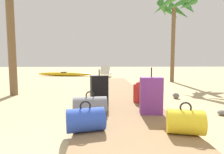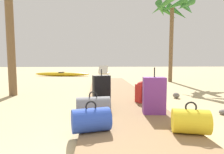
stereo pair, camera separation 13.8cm
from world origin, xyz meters
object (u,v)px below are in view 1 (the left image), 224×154
at_px(palm_tree_far_right, 176,12).
at_px(kayak, 64,74).
at_px(duffel_bag_grey, 90,105).
at_px(duffel_bag_yellow, 185,122).
at_px(suitcase_purple, 151,96).
at_px(duffel_bag_blue, 86,120).
at_px(suitcase_black, 99,91).
at_px(lounge_chair, 106,72).
at_px(backpack_red, 141,91).

height_order(palm_tree_far_right, kayak, palm_tree_far_right).
xyz_separation_m(duffel_bag_grey, duffel_bag_yellow, (1.39, -1.05, 0.00)).
distance_m(suitcase_purple, duffel_bag_blue, 1.47).
distance_m(duffel_bag_blue, suitcase_black, 1.49).
distance_m(palm_tree_far_right, lounge_chair, 5.70).
height_order(duffel_bag_blue, kayak, duffel_bag_blue).
height_order(duffel_bag_blue, palm_tree_far_right, palm_tree_far_right).
bearing_deg(suitcase_purple, duffel_bag_blue, -144.71).
relative_size(lounge_chair, kayak, 0.39).
height_order(duffel_bag_grey, lounge_chair, lounge_chair).
height_order(duffel_bag_blue, duffel_bag_yellow, duffel_bag_yellow).
height_order(suitcase_purple, palm_tree_far_right, palm_tree_far_right).
relative_size(duffel_bag_yellow, kayak, 0.14).
bearing_deg(backpack_red, duffel_bag_grey, -140.96).
distance_m(duffel_bag_yellow, lounge_chair, 10.23).
relative_size(duffel_bag_blue, palm_tree_far_right, 0.14).
bearing_deg(duffel_bag_grey, palm_tree_far_right, 56.25).
relative_size(backpack_red, palm_tree_far_right, 0.12).
relative_size(backpack_red, suitcase_black, 0.63).
bearing_deg(suitcase_black, suitcase_purple, -31.79).
relative_size(duffel_bag_blue, duffel_bag_yellow, 1.07).
bearing_deg(duffel_bag_yellow, suitcase_purple, 101.86).
bearing_deg(suitcase_purple, lounge_chair, 93.96).
relative_size(duffel_bag_grey, palm_tree_far_right, 0.15).
bearing_deg(lounge_chair, duffel_bag_grey, -93.40).
relative_size(duffel_bag_grey, suitcase_black, 0.80).
bearing_deg(suitcase_purple, backpack_red, 88.73).
relative_size(suitcase_purple, kayak, 0.22).
bearing_deg(lounge_chair, backpack_red, -85.40).
height_order(backpack_red, kayak, backpack_red).
distance_m(duffel_bag_yellow, kayak, 11.98).
relative_size(duffel_bag_grey, suitcase_purple, 0.75).
xyz_separation_m(backpack_red, suitcase_black, (-1.03, -0.38, 0.08)).
bearing_deg(kayak, duffel_bag_blue, -77.37).
height_order(duffel_bag_blue, lounge_chair, lounge_chair).
xyz_separation_m(suitcase_black, duffel_bag_yellow, (1.22, -1.65, -0.18)).
distance_m(duffel_bag_grey, suitcase_purple, 1.19).
distance_m(suitcase_purple, kayak, 10.95).
relative_size(duffel_bag_blue, suitcase_black, 0.72).
xyz_separation_m(duffel_bag_grey, suitcase_black, (0.17, 0.59, 0.18)).
xyz_separation_m(palm_tree_far_right, kayak, (-6.55, 4.22, -3.44)).
bearing_deg(palm_tree_far_right, duffel_bag_blue, -120.35).
height_order(suitcase_purple, duffel_bag_yellow, suitcase_purple).
height_order(suitcase_purple, lounge_chair, suitcase_purple).
bearing_deg(duffel_bag_yellow, lounge_chair, 94.77).
relative_size(palm_tree_far_right, kayak, 1.06).
xyz_separation_m(suitcase_black, palm_tree_far_right, (3.87, 5.46, 3.16)).
distance_m(backpack_red, palm_tree_far_right, 6.66).
height_order(backpack_red, duffel_bag_yellow, backpack_red).
relative_size(duffel_bag_grey, duffel_bag_yellow, 1.18).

